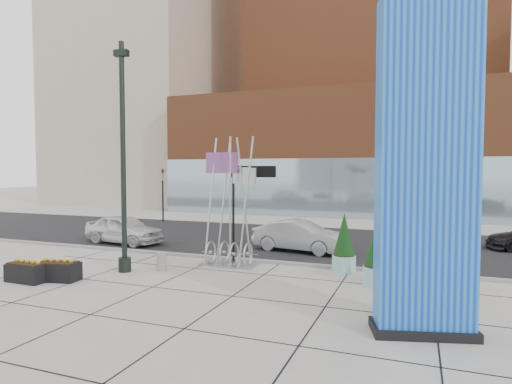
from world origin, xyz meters
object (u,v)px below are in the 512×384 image
(overhead_street_sign, at_px, (248,180))
(lamp_post, at_px, (123,179))
(car_white_west, at_px, (124,229))
(concrete_bollard, at_px, (161,262))
(blue_pylon, at_px, (426,174))
(car_silver_mid, at_px, (300,236))
(public_art_sculpture, at_px, (229,232))

(overhead_street_sign, bearing_deg, lamp_post, -149.52)
(lamp_post, bearing_deg, car_white_west, 128.15)
(lamp_post, bearing_deg, concrete_bollard, 27.01)
(concrete_bollard, relative_size, overhead_street_sign, 0.18)
(blue_pylon, relative_size, lamp_post, 0.91)
(blue_pylon, distance_m, car_white_west, 17.42)
(overhead_street_sign, distance_m, car_silver_mid, 4.52)
(concrete_bollard, height_order, car_silver_mid, car_silver_mid)
(concrete_bollard, relative_size, car_white_west, 0.16)
(lamp_post, xyz_separation_m, concrete_bollard, (1.27, 0.65, -3.31))
(lamp_post, xyz_separation_m, car_silver_mid, (5.42, 6.48, -2.92))
(car_silver_mid, bearing_deg, concrete_bollard, 154.08)
(car_silver_mid, bearing_deg, public_art_sculpture, 163.11)
(blue_pylon, xyz_separation_m, public_art_sculpture, (-7.56, 5.19, -2.53))
(car_white_west, bearing_deg, public_art_sculpture, -102.87)
(blue_pylon, xyz_separation_m, concrete_bollard, (-9.73, 3.36, -3.58))
(lamp_post, relative_size, public_art_sculpture, 1.66)
(lamp_post, height_order, car_silver_mid, lamp_post)
(concrete_bollard, xyz_separation_m, overhead_street_sign, (2.71, 2.64, 3.24))
(lamp_post, bearing_deg, overhead_street_sign, 39.54)
(concrete_bollard, bearing_deg, public_art_sculpture, 40.28)
(car_white_west, bearing_deg, lamp_post, -134.45)
(car_white_west, height_order, car_silver_mid, car_white_west)
(blue_pylon, relative_size, car_silver_mid, 1.77)
(public_art_sculpture, distance_m, concrete_bollard, 3.03)
(blue_pylon, xyz_separation_m, car_silver_mid, (-5.58, 9.19, -3.19))
(concrete_bollard, height_order, car_white_west, car_white_west)
(concrete_bollard, distance_m, car_silver_mid, 7.17)
(concrete_bollard, height_order, overhead_street_sign, overhead_street_sign)
(overhead_street_sign, xyz_separation_m, car_white_west, (-8.13, 2.00, -2.83))
(blue_pylon, relative_size, public_art_sculpture, 1.51)
(blue_pylon, xyz_separation_m, overhead_street_sign, (-7.02, 5.99, -0.33))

